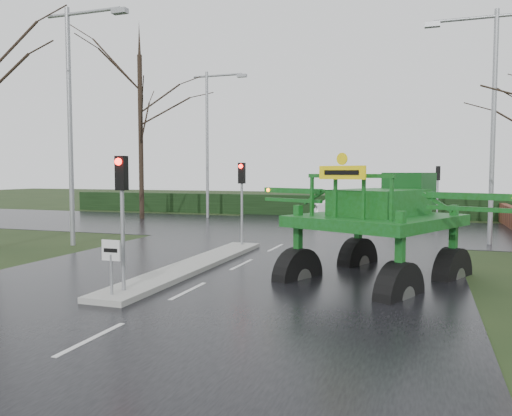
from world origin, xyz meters
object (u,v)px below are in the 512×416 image
(street_light_right, at_px, (486,106))
(traffic_signal_mid, at_px, (242,186))
(street_light_left_far, at_px, (211,131))
(white_sedan, at_px, (351,221))
(traffic_signal_near, at_px, (122,194))
(traffic_signal_far, at_px, (438,182))
(street_light_left_near, at_px, (75,104))
(keep_left_sign, at_px, (111,258))
(crop_sprayer, at_px, (303,205))

(street_light_right, bearing_deg, traffic_signal_mid, -154.60)
(traffic_signal_mid, xyz_separation_m, street_light_left_far, (-6.89, 12.51, 3.40))
(street_light_left_far, bearing_deg, street_light_right, -26.02)
(street_light_right, xyz_separation_m, white_sedan, (-6.95, 9.10, -5.99))
(traffic_signal_near, height_order, traffic_signal_far, same)
(traffic_signal_near, distance_m, traffic_signal_far, 22.42)
(street_light_left_near, bearing_deg, traffic_signal_far, 43.63)
(traffic_signal_near, distance_m, street_light_left_far, 22.37)
(keep_left_sign, bearing_deg, street_light_right, 54.88)
(traffic_signal_near, distance_m, traffic_signal_mid, 8.50)
(street_light_left_near, bearing_deg, keep_left_sign, -47.41)
(traffic_signal_mid, xyz_separation_m, traffic_signal_far, (7.80, 12.52, 0.00))
(traffic_signal_near, relative_size, crop_sprayer, 0.47)
(traffic_signal_near, height_order, street_light_left_near, street_light_left_near)
(street_light_right, distance_m, street_light_left_far, 18.24)
(street_light_left_near, bearing_deg, street_light_right, 20.11)
(traffic_signal_far, bearing_deg, crop_sprayer, 76.65)
(street_light_left_far, xyz_separation_m, crop_sprayer, (10.59, -17.28, -3.84))
(street_light_left_near, height_order, street_light_right, same)
(traffic_signal_mid, relative_size, traffic_signal_far, 1.00)
(traffic_signal_near, relative_size, street_light_left_near, 0.35)
(crop_sprayer, bearing_deg, traffic_signal_mid, 152.73)
(traffic_signal_far, distance_m, white_sedan, 5.96)
(traffic_signal_near, xyz_separation_m, street_light_left_near, (-6.89, 7.01, 3.40))
(white_sedan, bearing_deg, street_light_right, -159.36)
(street_light_right, bearing_deg, crop_sprayer, -121.99)
(traffic_signal_far, bearing_deg, white_sedan, -11.75)
(traffic_signal_far, bearing_deg, street_light_right, 101.95)
(traffic_signal_mid, height_order, street_light_right, street_light_right)
(keep_left_sign, xyz_separation_m, street_light_left_far, (-6.89, 21.50, 4.93))
(traffic_signal_far, height_order, crop_sprayer, crop_sprayer)
(keep_left_sign, xyz_separation_m, crop_sprayer, (3.70, 4.22, 1.09))
(keep_left_sign, distance_m, crop_sprayer, 5.72)
(traffic_signal_far, xyz_separation_m, crop_sprayer, (-4.10, -17.29, -0.44))
(keep_left_sign, height_order, crop_sprayer, crop_sprayer)
(street_light_left_near, distance_m, white_sedan, 18.79)
(street_light_right, relative_size, crop_sprayer, 1.34)
(keep_left_sign, relative_size, street_light_right, 0.14)
(traffic_signal_far, relative_size, street_light_right, 0.35)
(traffic_signal_mid, bearing_deg, crop_sprayer, -52.22)
(traffic_signal_mid, relative_size, street_light_right, 0.35)
(white_sedan, bearing_deg, traffic_signal_mid, 152.68)
(traffic_signal_near, height_order, white_sedan, traffic_signal_near)
(traffic_signal_far, distance_m, street_light_right, 8.86)
(crop_sprayer, xyz_separation_m, white_sedan, (-1.15, 18.38, -2.15))
(traffic_signal_near, distance_m, street_light_right, 16.46)
(traffic_signal_mid, bearing_deg, street_light_right, 25.40)
(traffic_signal_mid, height_order, street_light_left_far, street_light_left_far)
(keep_left_sign, bearing_deg, white_sedan, 83.57)
(traffic_signal_mid, height_order, white_sedan, traffic_signal_mid)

